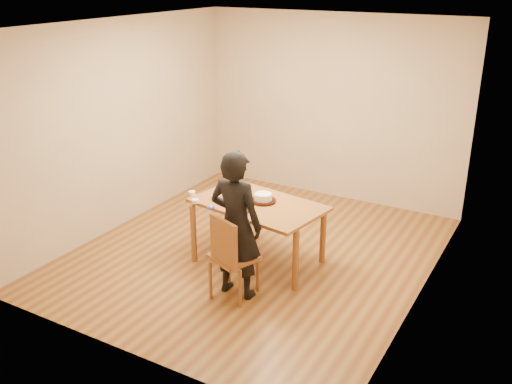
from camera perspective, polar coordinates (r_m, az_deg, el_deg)
The scene contains 16 objects.
room_shell at distance 6.80m, azimuth 1.29°, elevation 5.22°, with size 4.00×4.50×2.70m.
dining_table at distance 6.53m, azimuth 0.22°, elevation -1.25°, with size 1.48×0.88×0.04m, color brown.
dining_chair at distance 5.97m, azimuth -2.21°, elevation -6.50°, with size 0.42×0.42×0.04m, color brown.
cake_plate at distance 6.55m, azimuth 0.73°, elevation -0.88°, with size 0.30×0.30×0.02m, color #B72D0C.
cake at distance 6.53m, azimuth 0.73°, elevation -0.52°, with size 0.21×0.21×0.07m, color white.
frosting_dome at distance 6.52m, azimuth 0.74°, elevation -0.15°, with size 0.20×0.20×0.03m, color white.
frosting_tub at distance 6.14m, azimuth -1.75°, elevation -2.17°, with size 0.09×0.09×0.08m, color white.
frosting_lid at distance 6.41m, azimuth -4.51°, elevation -1.54°, with size 0.09×0.09×0.01m, color #2219A3.
frosting_dollop at distance 6.40m, azimuth -4.51°, elevation -1.44°, with size 0.04×0.04×0.02m, color white.
ramekin_green at distance 6.55m, azimuth -6.10°, elevation -0.90°, with size 0.09×0.09×0.04m, color white.
ramekin_yellow at distance 6.65m, azimuth -4.09°, elevation -0.50°, with size 0.09×0.09×0.04m, color white.
ramekin_multi at distance 6.80m, azimuth -6.42°, elevation -0.09°, with size 0.08×0.08×0.04m, color white.
candy_box_pink at distance 7.08m, azimuth -2.44°, elevation 0.86°, with size 0.13×0.07×0.02m, color #CA2F79.
candy_box_green at distance 7.08m, azimuth -2.46°, elevation 1.03°, with size 0.13×0.07×0.02m, color #21951B.
spatula at distance 6.26m, azimuth -1.98°, elevation -2.06°, with size 0.17×0.02×0.01m, color black.
person at distance 5.85m, azimuth -2.03°, elevation -3.29°, with size 0.58×0.38×1.60m, color black.
Camera 1 is at (3.10, -5.40, 3.25)m, focal length 40.00 mm.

